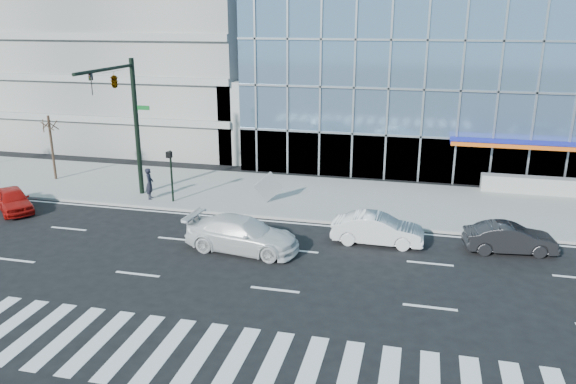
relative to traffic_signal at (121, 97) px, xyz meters
name	(u,v)px	position (x,y,z in m)	size (l,w,h in m)	color
ground	(297,251)	(11.00, -4.57, -6.16)	(160.00, 160.00, 0.00)	black
sidewalk	(327,197)	(11.00, 3.43, -6.09)	(120.00, 8.00, 0.15)	gray
theatre_building	(540,54)	(25.00, 21.43, 1.34)	(42.00, 26.00, 15.00)	#6C90B5
parking_garage	(148,21)	(-9.00, 21.43, 3.84)	(24.00, 24.00, 20.00)	gray
ramp_block	(273,117)	(5.00, 13.43, -3.16)	(6.00, 8.00, 6.00)	gray
traffic_signal	(121,97)	(0.00, 0.00, 0.00)	(1.14, 5.74, 8.00)	black
ped_signal_post	(171,168)	(2.50, 0.37, -4.02)	(0.30, 0.33, 3.00)	black
street_tree_near	(49,124)	(-7.00, 2.93, -2.39)	(1.10, 1.10, 4.23)	#332319
white_suv	(242,234)	(8.52, -5.07, -5.39)	(2.18, 5.36, 1.55)	silver
white_sedan	(378,229)	(14.52, -2.77, -5.45)	(1.51, 4.34, 1.43)	silver
dark_sedan	(510,238)	(20.52, -2.39, -5.49)	(1.42, 4.07, 1.34)	black
red_sedan	(13,200)	(-5.60, -2.84, -5.51)	(1.55, 3.86, 1.31)	#AE110D
pedestrian	(150,184)	(1.00, 0.57, -5.09)	(0.67, 0.44, 1.84)	black
tilted_panel	(268,187)	(7.93, 1.57, -5.11)	(1.30, 0.06, 1.30)	#A0A0A0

